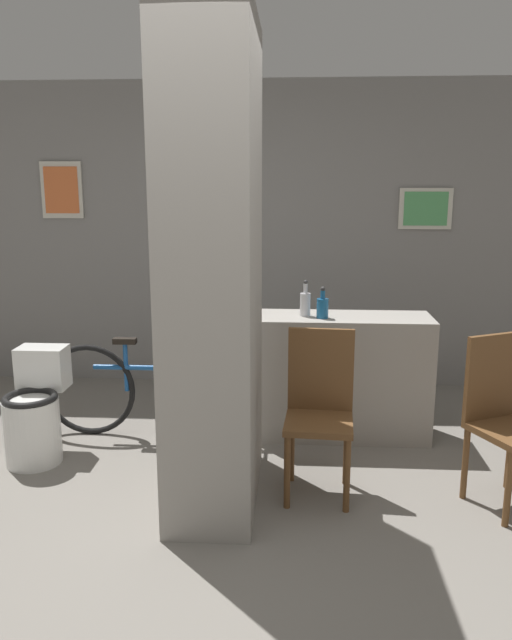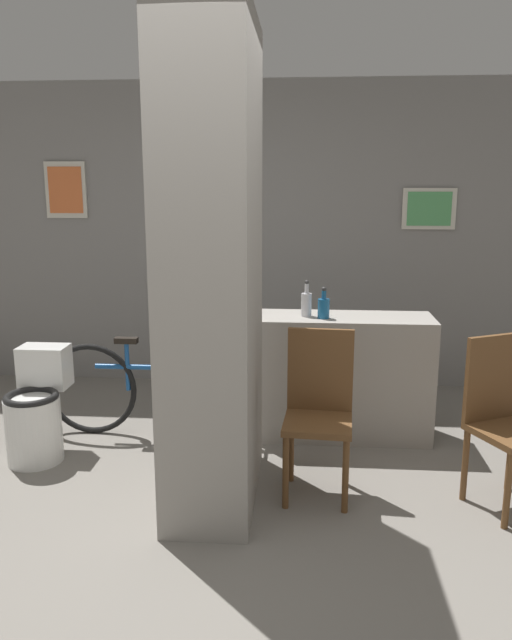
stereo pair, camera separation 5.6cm
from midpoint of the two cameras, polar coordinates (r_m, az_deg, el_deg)
name	(u,v)px [view 2 (the right image)]	position (r m, az deg, el deg)	size (l,w,h in m)	color
ground_plane	(206,543)	(3.33, -4.13, -19.67)	(14.00, 14.00, 0.00)	slate
wall_back	(250,237)	(5.45, -0.23, 7.61)	(8.00, 0.09, 2.60)	gray
pillar_center	(213,272)	(3.35, -3.49, 4.43)	(0.49, 1.01, 2.60)	gray
counter_shelf	(343,376)	(4.45, 8.28, -5.13)	(1.22, 0.44, 0.87)	gray
toilet	(36,412)	(4.31, -19.09, -7.98)	(0.35, 0.51, 0.71)	silver
chair_near_pillar	(319,406)	(3.62, 6.20, -7.86)	(0.41, 0.41, 0.95)	brown
chair_by_doorway	(504,415)	(3.73, 22.12, -8.08)	(0.51, 0.51, 0.95)	brown
bicycle	(167,389)	(4.45, -7.79, -6.27)	(1.76, 0.42, 0.71)	black
bottle_tall	(306,303)	(4.30, 5.01, 1.55)	(0.07, 0.07, 0.25)	silver
bottle_short	(324,307)	(4.24, 6.58, 1.19)	(0.08, 0.08, 0.22)	#19598C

